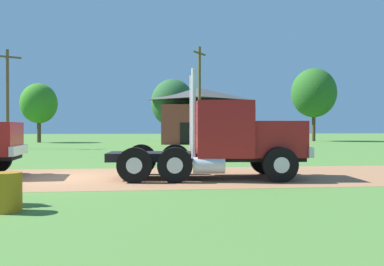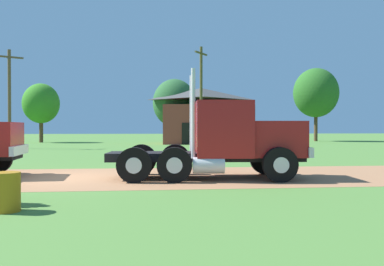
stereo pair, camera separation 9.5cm
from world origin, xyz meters
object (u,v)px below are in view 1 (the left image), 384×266
Objects in this scene: shed_building at (199,117)px; utility_pole_near at (7,96)px; truck_foreground_white at (229,140)px; utility_pole_far at (200,94)px; steel_barrel at (7,192)px.

utility_pole_near is at bearing -150.39° from shed_building.
truck_foreground_white is at bearing -57.23° from utility_pole_near.
utility_pole_far is at bearing 8.50° from utility_pole_near.
truck_foreground_white is at bearing -95.64° from shed_building.
utility_pole_near is 16.24m from utility_pole_far.
shed_building is (3.09, 31.27, 1.61)m from truck_foreground_white.
steel_barrel is at bearing -103.53° from shed_building.
shed_building is at bearing 29.61° from utility_pole_near.
steel_barrel is 30.50m from utility_pole_far.
utility_pole_far is at bearing 74.99° from steel_barrel.
shed_building reaches higher than steel_barrel.
utility_pole_far is (16.06, 2.40, 0.52)m from utility_pole_near.
steel_barrel is 0.09× the size of utility_pole_far.
utility_pole_near reaches higher than truck_foreground_white.
utility_pole_far is at bearing -97.42° from shed_building.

